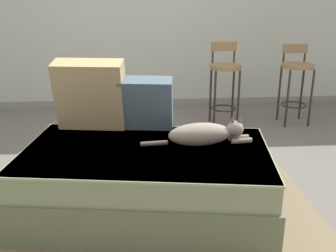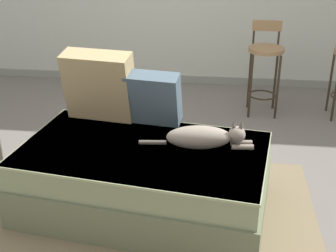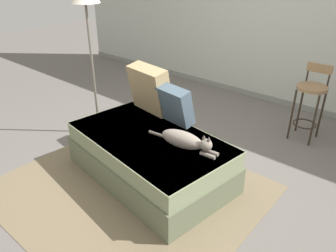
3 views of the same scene
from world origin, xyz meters
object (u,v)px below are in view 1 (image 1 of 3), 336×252
Objects in this scene: throw_pillow_corner at (91,95)px; bar_stool_near_window at (225,77)px; bar_stool_by_doorway at (296,76)px; couch at (147,181)px; cat at (204,134)px; throw_pillow_middle at (146,103)px.

throw_pillow_corner reaches higher than bar_stool_near_window.
bar_stool_near_window is at bearing 179.97° from bar_stool_by_doorway.
couch is 0.76m from throw_pillow_corner.
bar_stool_by_doorway reaches higher than cat.
throw_pillow_corner reaches higher than cat.
cat is at bearing -106.17° from bar_stool_near_window.
couch is at bearing -116.43° from bar_stool_near_window.
bar_stool_by_doorway is (1.30, 1.74, 0.01)m from cat.
throw_pillow_corner is 1.29× the size of throw_pillow_middle.
throw_pillow_corner is at bearing 171.90° from throw_pillow_middle.
cat is (0.77, -0.38, -0.18)m from throw_pillow_corner.
throw_pillow_corner is 0.41m from throw_pillow_middle.
throw_pillow_middle reaches higher than couch.
cat reaches higher than couch.
bar_stool_by_doorway is (0.80, -0.00, -0.00)m from bar_stool_near_window.
cat is 2.18m from bar_stool_by_doorway.
cat is at bearing 7.68° from couch.
bar_stool_near_window is 0.80m from bar_stool_by_doorway.
throw_pillow_middle is 2.20m from bar_stool_by_doorway.
couch is at bearing -48.28° from throw_pillow_corner.
throw_pillow_corner is 0.70× the size of cat.
couch is 3.30× the size of throw_pillow_corner.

